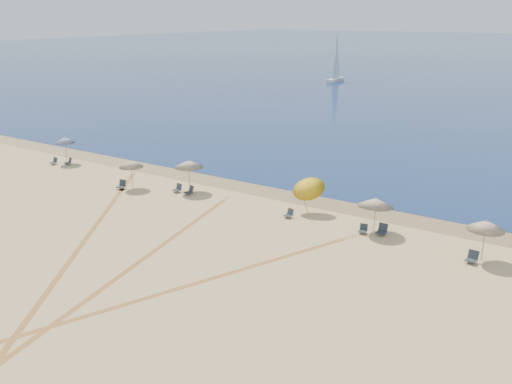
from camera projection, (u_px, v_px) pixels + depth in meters
ground at (4, 345)px, 22.96m from camera, size 160.00×160.00×0.00m
wet_sand at (283, 194)px, 42.17m from camera, size 500.00×500.00×0.00m
umbrella_0 at (65, 140)px, 50.31m from camera, size 1.88×1.88×2.55m
umbrella_1 at (131, 164)px, 43.08m from camera, size 1.96×1.96×2.37m
umbrella_2 at (189, 164)px, 42.22m from camera, size 2.30×2.30×2.59m
umbrella_3 at (308, 186)px, 37.74m from camera, size 2.30×2.27×2.78m
umbrella_4 at (376, 202)px, 34.32m from camera, size 2.34×2.38×2.39m
umbrella_5 at (486, 225)px, 30.26m from camera, size 2.10×2.10×2.48m
chair_0 at (54, 161)px, 50.48m from camera, size 0.56×0.64×0.63m
chair_1 at (69, 162)px, 50.35m from camera, size 0.73×0.79×0.66m
chair_2 at (122, 185)px, 43.41m from camera, size 0.71×0.79×0.72m
chair_3 at (178, 188)px, 42.61m from camera, size 0.63×0.71×0.66m
chair_4 at (190, 191)px, 42.00m from camera, size 0.81×0.86×0.70m
chair_5 at (289, 214)px, 37.30m from camera, size 0.61×0.68×0.61m
chair_6 at (363, 229)px, 34.62m from camera, size 0.57×0.64×0.60m
chair_7 at (382, 230)px, 34.38m from camera, size 0.59×0.69×0.71m
chair_8 at (472, 258)px, 30.51m from camera, size 0.65×0.74×0.70m
sailboat_0 at (336, 68)px, 110.91m from camera, size 1.96×6.24×9.16m
tire_tracks at (114, 267)px, 30.08m from camera, size 47.17×43.33×0.00m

